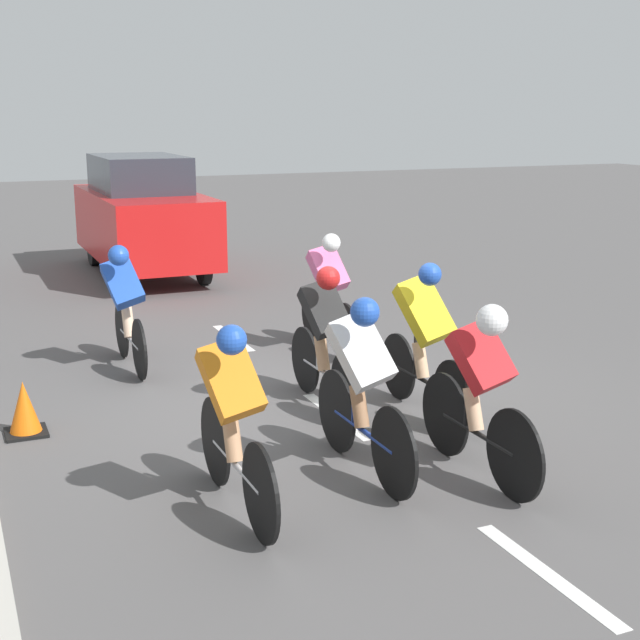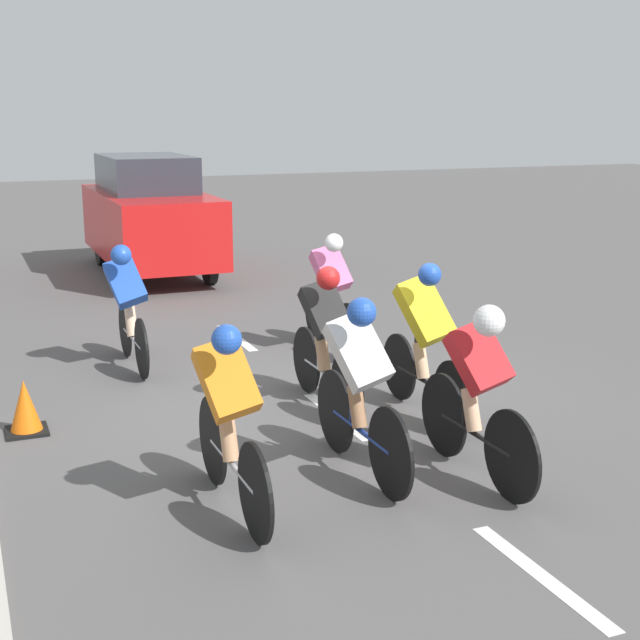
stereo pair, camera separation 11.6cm
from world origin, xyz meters
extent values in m
plane|color=#565454|center=(0.00, 0.00, 0.00)|extent=(60.00, 60.00, 0.00)
cube|color=white|center=(0.00, 3.51, 0.00)|extent=(0.12, 1.40, 0.01)
cube|color=white|center=(0.00, 0.31, 0.00)|extent=(0.12, 1.40, 0.01)
cube|color=white|center=(0.00, -2.89, 0.00)|extent=(0.12, 1.40, 0.01)
cylinder|color=black|center=(0.36, 1.10, 0.35)|extent=(0.03, 0.70, 0.70)
cylinder|color=black|center=(0.36, 2.13, 0.35)|extent=(0.03, 0.70, 0.70)
cylinder|color=navy|center=(0.36, 1.61, 0.35)|extent=(0.04, 1.03, 0.04)
cylinder|color=navy|center=(0.36, 1.43, 0.56)|extent=(0.04, 0.04, 0.42)
cylinder|color=#1999D8|center=(0.36, 1.56, 0.45)|extent=(0.07, 0.07, 0.16)
cylinder|color=#9E704C|center=(0.36, 1.54, 0.53)|extent=(0.12, 0.23, 0.36)
cube|color=white|center=(0.44, 1.71, 1.04)|extent=(0.47, 0.48, 0.64)
sphere|color=blue|center=(0.51, 1.93, 1.40)|extent=(0.22, 0.22, 0.22)
cylinder|color=black|center=(1.50, 1.35, 0.34)|extent=(0.03, 0.69, 0.69)
cylinder|color=black|center=(1.50, 2.39, 0.34)|extent=(0.03, 0.69, 0.69)
cylinder|color=#B7B7BC|center=(1.50, 1.87, 0.34)|extent=(0.04, 1.04, 0.04)
cylinder|color=#B7B7BC|center=(1.50, 1.69, 0.55)|extent=(0.04, 0.04, 0.42)
cylinder|color=green|center=(1.50, 1.82, 0.44)|extent=(0.07, 0.07, 0.16)
cylinder|color=tan|center=(1.50, 1.79, 0.52)|extent=(0.12, 0.23, 0.36)
cube|color=orange|center=(1.55, 1.97, 1.02)|extent=(0.43, 0.46, 0.60)
sphere|color=blue|center=(1.61, 2.19, 1.36)|extent=(0.20, 0.20, 0.20)
cylinder|color=black|center=(-0.01, -0.50, 0.34)|extent=(0.03, 0.68, 0.68)
cylinder|color=black|center=(-0.01, 0.52, 0.34)|extent=(0.03, 0.68, 0.68)
cylinder|color=#B7B7BC|center=(-0.01, 0.01, 0.34)|extent=(0.04, 1.02, 0.04)
cylinder|color=#B7B7BC|center=(-0.01, -0.17, 0.55)|extent=(0.04, 0.04, 0.42)
cylinder|color=green|center=(-0.01, -0.04, 0.44)|extent=(0.07, 0.07, 0.16)
cylinder|color=tan|center=(-0.01, -0.07, 0.52)|extent=(0.12, 0.23, 0.36)
cube|color=black|center=(0.04, 0.11, 1.00)|extent=(0.43, 0.45, 0.58)
sphere|color=red|center=(0.10, 0.33, 1.34)|extent=(0.22, 0.22, 0.22)
cylinder|color=black|center=(-0.88, -2.36, 0.34)|extent=(0.03, 0.68, 0.68)
cylinder|color=black|center=(-0.88, -1.38, 0.34)|extent=(0.03, 0.68, 0.68)
cylinder|color=#B7B7BC|center=(-0.88, -1.87, 0.34)|extent=(0.04, 0.97, 0.04)
cylinder|color=#B7B7BC|center=(-0.88, -2.04, 0.55)|extent=(0.04, 0.04, 0.42)
cylinder|color=white|center=(-0.88, -1.92, 0.44)|extent=(0.07, 0.07, 0.16)
cylinder|color=#DBAD84|center=(-0.88, -1.94, 0.52)|extent=(0.12, 0.23, 0.36)
cube|color=pink|center=(-0.82, -1.77, 1.01)|extent=(0.43, 0.46, 0.59)
sphere|color=white|center=(-0.77, -1.55, 1.36)|extent=(0.21, 0.21, 0.21)
cylinder|color=black|center=(-0.78, 0.07, 0.33)|extent=(0.03, 0.67, 0.67)
cylinder|color=black|center=(-0.78, 1.11, 0.33)|extent=(0.03, 0.67, 0.67)
cylinder|color=black|center=(-0.78, 0.59, 0.33)|extent=(0.04, 1.04, 0.04)
cylinder|color=black|center=(-0.78, 0.41, 0.54)|extent=(0.04, 0.04, 0.42)
cylinder|color=#1999D8|center=(-0.78, 0.54, 0.43)|extent=(0.07, 0.07, 0.16)
cylinder|color=#DBAD84|center=(-0.78, 0.51, 0.51)|extent=(0.12, 0.23, 0.36)
cube|color=yellow|center=(-0.70, 0.69, 1.04)|extent=(0.47, 0.51, 0.67)
sphere|color=blue|center=(-0.62, 0.91, 1.42)|extent=(0.21, 0.21, 0.21)
cylinder|color=black|center=(1.45, -2.56, 0.33)|extent=(0.03, 0.66, 0.66)
cylinder|color=black|center=(1.45, -1.60, 0.33)|extent=(0.03, 0.66, 0.66)
cylinder|color=#B7B7BC|center=(1.45, -2.08, 0.33)|extent=(0.04, 0.97, 0.04)
cylinder|color=#B7B7BC|center=(1.45, -2.25, 0.54)|extent=(0.04, 0.04, 0.42)
cylinder|color=#1999D8|center=(1.45, -2.13, 0.43)|extent=(0.07, 0.07, 0.16)
cylinder|color=beige|center=(1.45, -2.15, 0.51)|extent=(0.12, 0.23, 0.36)
cube|color=blue|center=(1.52, -1.98, 0.99)|extent=(0.45, 0.45, 0.60)
sphere|color=blue|center=(1.59, -1.76, 1.33)|extent=(0.22, 0.22, 0.22)
cylinder|color=black|center=(-0.44, 1.53, 0.35)|extent=(0.03, 0.70, 0.70)
cylinder|color=black|center=(-0.44, 2.51, 0.35)|extent=(0.03, 0.70, 0.70)
cylinder|color=black|center=(-0.44, 2.02, 0.35)|extent=(0.04, 0.98, 0.04)
cylinder|color=black|center=(-0.44, 1.85, 0.56)|extent=(0.04, 0.04, 0.42)
cylinder|color=green|center=(-0.44, 1.97, 0.45)|extent=(0.07, 0.07, 0.16)
cylinder|color=#DBAD84|center=(-0.44, 1.95, 0.53)|extent=(0.12, 0.23, 0.36)
cube|color=red|center=(-0.37, 2.12, 1.01)|extent=(0.45, 0.45, 0.59)
sphere|color=white|center=(-0.31, 2.34, 1.35)|extent=(0.23, 0.23, 0.23)
cylinder|color=black|center=(-0.64, -6.44, 0.32)|extent=(0.14, 0.64, 0.64)
cylinder|color=black|center=(0.72, -6.44, 0.32)|extent=(0.14, 0.64, 0.64)
cylinder|color=black|center=(-0.64, -9.04, 0.32)|extent=(0.14, 0.64, 0.64)
cylinder|color=black|center=(0.72, -9.04, 0.32)|extent=(0.14, 0.64, 0.64)
cube|color=red|center=(0.04, -7.74, 0.88)|extent=(1.70, 4.19, 1.11)
cube|color=#2D333D|center=(0.04, -7.95, 1.74)|extent=(1.39, 2.31, 0.61)
cube|color=black|center=(2.75, -0.35, 0.01)|extent=(0.36, 0.36, 0.03)
cone|color=orange|center=(2.75, -0.35, 0.26)|extent=(0.28, 0.28, 0.46)
camera|label=1|loc=(3.30, 7.59, 2.84)|focal=50.00mm
camera|label=2|loc=(3.19, 7.63, 2.84)|focal=50.00mm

